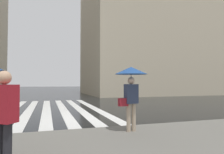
# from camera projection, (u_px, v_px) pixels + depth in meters

# --- Properties ---
(ground_plane) EXTENTS (220.00, 220.00, 0.00)m
(ground_plane) POSITION_uv_depth(u_px,v_px,m) (92.00, 117.00, 9.79)
(ground_plane) COLOR black
(zebra_crossing) EXTENTS (13.00, 5.50, 0.01)m
(zebra_crossing) POSITION_uv_depth(u_px,v_px,m) (55.00, 109.00, 13.11)
(zebra_crossing) COLOR silver
(zebra_crossing) RESTS_ON ground_plane
(haussmann_block_corner) EXTENTS (14.46, 26.45, 22.11)m
(haussmann_block_corner) POSITION_uv_depth(u_px,v_px,m) (166.00, 29.00, 34.06)
(haussmann_block_corner) COLOR beige
(haussmann_block_corner) RESTS_ON ground_plane
(pedestrian_in_red_jacket) EXTENTS (0.43, 0.46, 1.68)m
(pedestrian_in_red_jacket) POSITION_uv_depth(u_px,v_px,m) (4.00, 114.00, 3.19)
(pedestrian_in_red_jacket) COLOR maroon
(pedestrian_in_red_jacket) RESTS_ON sidewalk_pavement
(pedestrian_approaching_kerb) EXTENTS (1.02, 1.02, 2.00)m
(pedestrian_approaching_kerb) POSITION_uv_depth(u_px,v_px,m) (131.00, 80.00, 6.30)
(pedestrian_approaching_kerb) COLOR #2D3851
(pedestrian_approaching_kerb) RESTS_ON sidewalk_pavement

